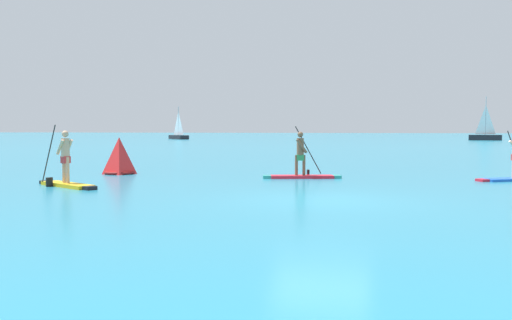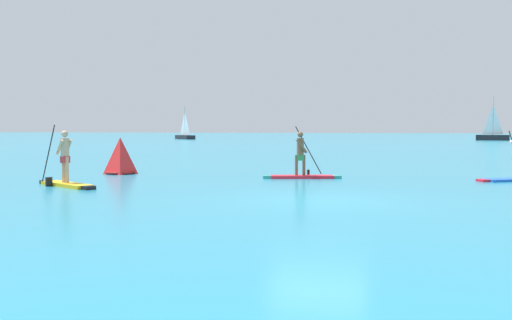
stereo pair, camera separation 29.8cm
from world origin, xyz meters
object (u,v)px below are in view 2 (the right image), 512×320
Objects in this scene: paddleboarder_near_left at (65,174)px; race_marker_buoy at (120,157)px; sailboat_left_horizon at (185,135)px; sailboat_right_horizon at (493,135)px; paddleboarder_mid_center at (302,168)px.

paddleboarder_near_left reaches higher than race_marker_buoy.
sailboat_left_horizon is 0.84× the size of sailboat_right_horizon.
race_marker_buoy is 77.87m from sailboat_right_horizon.
paddleboarder_near_left is 0.50× the size of sailboat_left_horizon.
paddleboarder_mid_center is 0.51× the size of sailboat_left_horizon.
sailboat_right_horizon is at bearing 72.14° from race_marker_buoy.
sailboat_right_horizon is at bearing -76.87° from paddleboarder_near_left.
race_marker_buoy is at bearing -52.11° from paddleboarder_near_left.
paddleboarder_mid_center is at bearing -91.36° from sailboat_right_horizon.
paddleboarder_mid_center is at bearing -16.15° from sailboat_left_horizon.
sailboat_right_horizon is at bearing 61.58° from paddleboarder_mid_center.
paddleboarder_near_left is at bearing -21.91° from sailboat_left_horizon.
race_marker_buoy is 76.43m from sailboat_left_horizon.
paddleboarder_near_left is at bearing -81.55° from race_marker_buoy.
race_marker_buoy is at bearing -21.20° from sailboat_left_horizon.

